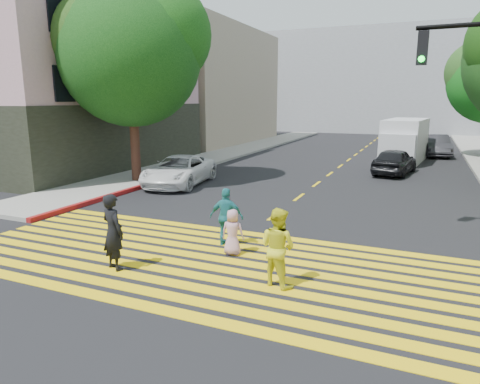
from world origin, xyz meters
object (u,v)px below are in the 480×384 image
Objects in this scene: pedestrian_extra at (227,217)px; white_van at (404,142)px; silver_car at (415,140)px; white_sedan at (179,170)px; dark_car_near at (395,161)px; pedestrian_child at (233,232)px; tree_left at (132,48)px; pedestrian_woman at (278,247)px; dark_car_parked at (436,145)px; pedestrian_man at (113,232)px.

white_van is (3.50, 18.70, 0.48)m from pedestrian_extra.
silver_car is 0.83× the size of white_van.
white_sedan is 1.19× the size of dark_car_near.
pedestrian_child is 0.29× the size of dark_car_near.
tree_left reaches higher than pedestrian_woman.
dark_car_near is (8.87, 7.01, 0.02)m from white_sedan.
white_sedan is 1.07× the size of dark_car_parked.
pedestrian_extra is 0.35× the size of dark_car_parked.
pedestrian_woman reaches higher than white_sedan.
silver_car is at bearing -104.43° from pedestrian_child.
tree_left is at bearing -125.61° from white_van.
pedestrian_man is at bearing -56.51° from tree_left.
pedestrian_child is at bearing -92.56° from white_van.
white_sedan is (-7.60, 8.62, -0.17)m from pedestrian_woman.
white_van is at bearing -74.44° from pedestrian_woman.
tree_left is 11.99m from pedestrian_child.
pedestrian_man is at bearing 35.44° from pedestrian_child.
pedestrian_extra is at bearing -60.32° from pedestrian_child.
tree_left is 5.78× the size of pedestrian_extra.
white_sedan is at bearing -47.78° from pedestrian_man.
tree_left is at bearing 43.86° from dark_car_near.
pedestrian_woman reaches higher than pedestrian_child.
pedestrian_child is at bearing -41.11° from tree_left.
dark_car_parked reaches higher than white_sedan.
white_van is at bearing -82.27° from dark_car_near.
silver_car is at bearing -74.14° from pedestrian_woman.
pedestrian_man reaches higher than silver_car.
dark_car_near is 0.83× the size of silver_car.
silver_car is at bearing -107.15° from pedestrian_extra.
silver_car reaches higher than white_sedan.
pedestrian_extra is 23.52m from dark_car_parked.
dark_car_near is at bearing -85.67° from white_van.
pedestrian_man is at bearing -75.14° from white_sedan.
white_van is at bearing -84.18° from pedestrian_man.
pedestrian_woman is at bearing -40.69° from tree_left.
pedestrian_woman is 29.19m from silver_car.
white_sedan is 0.82× the size of white_van.
dark_car_parked is at bearing 110.37° from silver_car.
tree_left reaches higher than dark_car_near.
pedestrian_woman is 0.37× the size of dark_car_parked.
pedestrian_extra is 27.55m from silver_car.
pedestrian_extra reaches higher than silver_car.
pedestrian_child is 0.76m from pedestrian_extra.
dark_car_near is (2.87, 14.36, 0.10)m from pedestrian_child.
pedestrian_extra is at bearing -22.73° from pedestrian_woman.
pedestrian_woman is 20.62m from white_van.
pedestrian_child is 0.20× the size of white_van.
dark_car_parked is (3.37, 24.75, -0.10)m from pedestrian_woman.
pedestrian_child is (8.02, -7.00, -5.50)m from tree_left.
pedestrian_man is 30.32m from silver_car.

